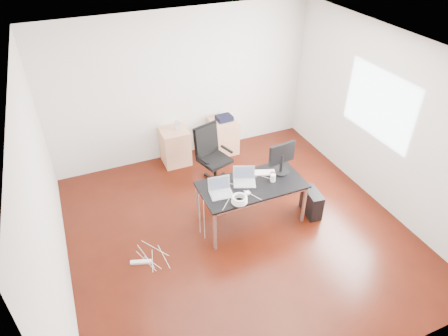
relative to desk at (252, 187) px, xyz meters
name	(u,v)px	position (x,y,z in m)	size (l,w,h in m)	color
room_shell	(242,155)	(-0.25, -0.15, 0.73)	(5.00, 5.00, 5.00)	#330D05
desk	(252,187)	(0.00, 0.00, 0.00)	(1.60, 0.80, 0.73)	black
office_chair	(212,153)	(-0.17, 1.22, -0.07)	(0.60, 0.62, 1.08)	black
filing_cabinet_left	(175,146)	(-0.59, 2.08, -0.33)	(0.50, 0.50, 0.70)	tan
filing_cabinet_right	(223,136)	(0.41, 2.08, -0.33)	(0.50, 0.50, 0.70)	tan
pc_tower	(312,203)	(0.99, -0.23, -0.46)	(0.20, 0.45, 0.44)	black
wastebasket	(177,155)	(-0.57, 2.08, -0.54)	(0.24, 0.24, 0.28)	black
power_strip	(141,262)	(-1.84, -0.20, -0.66)	(0.30, 0.06, 0.04)	white
laptop_left	(221,190)	(-0.52, -0.02, 0.11)	(0.36, 0.29, 0.23)	silver
laptop_right	(244,179)	(-0.08, 0.09, 0.11)	(0.40, 0.36, 0.23)	silver
monitor	(282,156)	(0.56, 0.12, 0.34)	(0.45, 0.26, 0.51)	black
keyboard	(261,173)	(0.25, 0.20, 0.06)	(0.44, 0.14, 0.02)	white
cup_white	(273,178)	(0.32, -0.05, 0.11)	(0.08, 0.08, 0.12)	white
cup_brown	(272,176)	(0.36, 0.01, 0.10)	(0.08, 0.08, 0.10)	#53241C
cable_coil	(239,199)	(-0.36, -0.31, 0.11)	(0.24, 0.24, 0.11)	white
power_adapter	(248,193)	(-0.16, -0.18, 0.07)	(0.07, 0.07, 0.03)	white
speaker	(177,125)	(-0.51, 2.09, 0.11)	(0.09, 0.08, 0.18)	#9E9E9E
navy_garment	(224,118)	(0.43, 2.09, 0.07)	(0.30, 0.24, 0.09)	black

